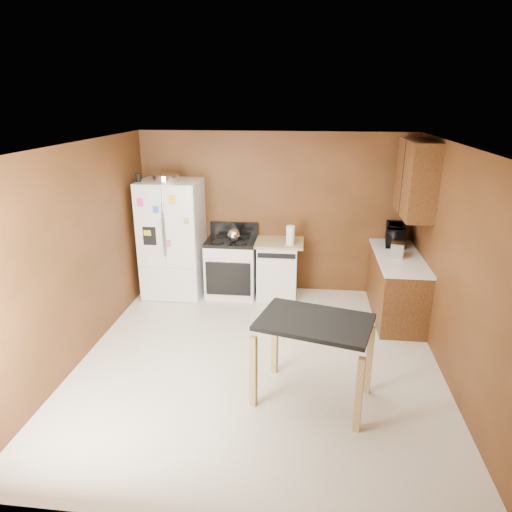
% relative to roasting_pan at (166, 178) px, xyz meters
% --- Properties ---
extents(floor, '(4.50, 4.50, 0.00)m').
position_rel_roasting_pan_xyz_m(floor, '(1.58, -1.84, -1.85)').
color(floor, silver).
rests_on(floor, ground).
extents(ceiling, '(4.50, 4.50, 0.00)m').
position_rel_roasting_pan_xyz_m(ceiling, '(1.58, -1.84, 0.65)').
color(ceiling, white).
rests_on(ceiling, ground).
extents(wall_back, '(4.20, 0.00, 4.20)m').
position_rel_roasting_pan_xyz_m(wall_back, '(1.58, 0.41, -0.60)').
color(wall_back, brown).
rests_on(wall_back, ground).
extents(wall_front, '(4.20, 0.00, 4.20)m').
position_rel_roasting_pan_xyz_m(wall_front, '(1.58, -4.09, -0.60)').
color(wall_front, brown).
rests_on(wall_front, ground).
extents(wall_left, '(0.00, 4.50, 4.50)m').
position_rel_roasting_pan_xyz_m(wall_left, '(-0.52, -1.84, -0.60)').
color(wall_left, brown).
rests_on(wall_left, ground).
extents(wall_right, '(0.00, 4.50, 4.50)m').
position_rel_roasting_pan_xyz_m(wall_right, '(3.68, -1.84, -0.60)').
color(wall_right, brown).
rests_on(wall_right, ground).
extents(roasting_pan, '(0.39, 0.39, 0.10)m').
position_rel_roasting_pan_xyz_m(roasting_pan, '(0.00, 0.00, 0.00)').
color(roasting_pan, silver).
rests_on(roasting_pan, refrigerator).
extents(pen_cup, '(0.08, 0.08, 0.12)m').
position_rel_roasting_pan_xyz_m(pen_cup, '(-0.38, -0.11, 0.01)').
color(pen_cup, black).
rests_on(pen_cup, refrigerator).
extents(kettle, '(0.20, 0.20, 0.20)m').
position_rel_roasting_pan_xyz_m(kettle, '(1.00, -0.00, -0.85)').
color(kettle, silver).
rests_on(kettle, gas_range).
extents(paper_towel, '(0.13, 0.13, 0.29)m').
position_rel_roasting_pan_xyz_m(paper_towel, '(1.86, -0.04, -0.81)').
color(paper_towel, white).
rests_on(paper_towel, dishwasher).
extents(green_canister, '(0.11, 0.11, 0.11)m').
position_rel_roasting_pan_xyz_m(green_canister, '(1.86, 0.14, -0.91)').
color(green_canister, green).
rests_on(green_canister, dishwasher).
extents(toaster, '(0.23, 0.31, 0.20)m').
position_rel_roasting_pan_xyz_m(toaster, '(3.34, -0.41, -0.85)').
color(toaster, silver).
rests_on(toaster, right_cabinets).
extents(microwave, '(0.40, 0.53, 0.27)m').
position_rel_roasting_pan_xyz_m(microwave, '(3.40, 0.13, -0.81)').
color(microwave, black).
rests_on(microwave, right_cabinets).
extents(refrigerator, '(0.90, 0.80, 1.80)m').
position_rel_roasting_pan_xyz_m(refrigerator, '(0.03, 0.03, -0.95)').
color(refrigerator, white).
rests_on(refrigerator, ground).
extents(gas_range, '(0.76, 0.68, 1.10)m').
position_rel_roasting_pan_xyz_m(gas_range, '(0.94, 0.09, -1.39)').
color(gas_range, white).
rests_on(gas_range, ground).
extents(dishwasher, '(0.78, 0.63, 0.89)m').
position_rel_roasting_pan_xyz_m(dishwasher, '(1.66, 0.11, -1.40)').
color(dishwasher, white).
rests_on(dishwasher, ground).
extents(right_cabinets, '(0.63, 1.58, 2.45)m').
position_rel_roasting_pan_xyz_m(right_cabinets, '(3.42, -0.36, -0.94)').
color(right_cabinets, brown).
rests_on(right_cabinets, ground).
extents(island, '(1.25, 0.98, 0.91)m').
position_rel_roasting_pan_xyz_m(island, '(2.21, -2.48, -1.09)').
color(island, black).
rests_on(island, ground).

